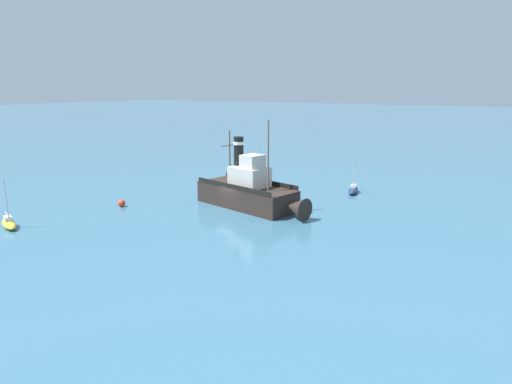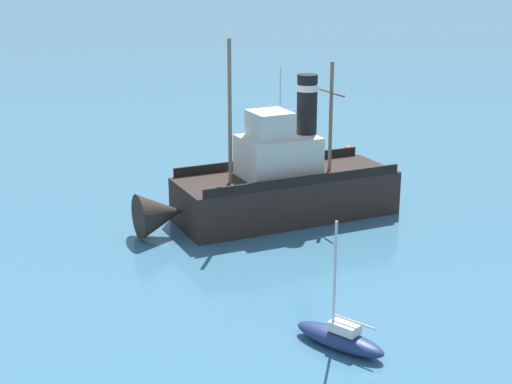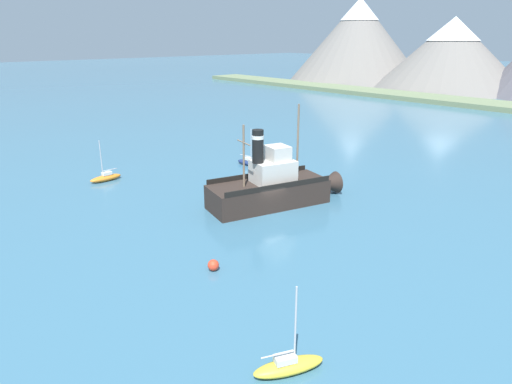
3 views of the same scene
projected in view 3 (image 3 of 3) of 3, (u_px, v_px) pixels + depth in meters
The scene contains 6 objects.
ground_plane at pixel (270, 213), 43.98m from camera, with size 600.00×600.00×0.00m, color #38667F.
old_tugboat at pixel (274, 187), 45.55m from camera, with size 7.03×14.79×9.90m.
sailboat_yellow at pixel (288, 365), 23.01m from camera, with size 2.43×3.94×4.90m.
sailboat_orange at pixel (106, 177), 53.41m from camera, with size 1.31×3.86×4.90m.
sailboat_navy at pixel (249, 162), 59.78m from camera, with size 3.94×1.82×4.90m.
mooring_buoy at pixel (213, 265), 33.06m from camera, with size 0.83×0.83×0.83m, color red.
Camera 3 is at (30.06, -27.81, 16.21)m, focal length 32.00 mm.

